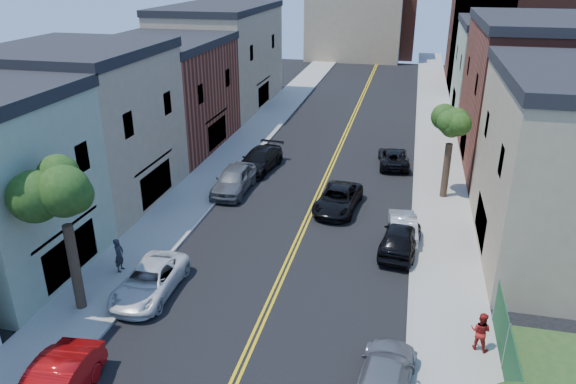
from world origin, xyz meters
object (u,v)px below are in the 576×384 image
Objects in this scene: black_car_left at (259,160)px; dark_car_right_far at (394,157)px; silver_car_right at (402,225)px; pedestrian_right at (481,331)px; black_suv_lane at (338,199)px; pedestrian_left at (119,255)px; grey_car_right at (385,377)px; grey_car_left at (234,180)px; white_pickup at (150,281)px; black_car_right at (400,238)px.

black_car_left is 1.16× the size of dark_car_right_far.
pedestrian_right is (3.23, -9.07, 0.29)m from silver_car_right.
pedestrian_left reaches higher than black_suv_lane.
pedestrian_right is (4.26, -20.40, 0.33)m from dark_car_right_far.
silver_car_right is 0.82× the size of black_suv_lane.
black_suv_lane is 2.91× the size of pedestrian_left.
black_suv_lane reaches higher than grey_car_right.
silver_car_right is 2.40× the size of pedestrian_left.
black_car_left is at bearing 83.53° from grey_car_left.
pedestrian_right is (14.23, -0.80, 0.28)m from white_pickup.
white_pickup is 1.19× the size of silver_car_right.
black_suv_lane is (6.54, -5.50, -0.08)m from black_car_left.
pedestrian_left is at bearing -128.25° from black_suv_lane.
black_car_right is at bearing -70.69° from pedestrian_left.
pedestrian_left is at bearing -15.49° from grey_car_right.
white_pickup is at bearing -123.26° from pedestrian_left.
pedestrian_right reaches higher than white_pickup.
pedestrian_right is at bearing 95.67° from dark_car_right_far.
grey_car_left is 1.23× the size of silver_car_right.
black_suv_lane is at bearing 56.28° from white_pickup.
grey_car_right is at bearing 63.30° from pedestrian_right.
pedestrian_right is (16.45, -2.12, -0.04)m from pedestrian_left.
black_suv_lane is (7.05, -1.21, -0.17)m from grey_car_left.
pedestrian_right reaches higher than silver_car_right.
pedestrian_left is (-12.19, -18.28, 0.37)m from dark_car_right_far.
silver_car_right is at bearing -48.24° from pedestrian_right.
black_car_left is at bearing -29.41° from pedestrian_right.
black_car_right is at bearing -26.97° from grey_car_left.
black_car_right is (0.13, 10.36, 0.12)m from grey_car_right.
silver_car_right is (11.00, -3.92, -0.18)m from grey_car_left.
grey_car_right is (10.30, -20.28, -0.09)m from black_car_left.
silver_car_right is at bearing -30.14° from black_car_left.
black_car_right is at bearing -84.78° from grey_car_right.
grey_car_left is 0.95× the size of black_car_left.
pedestrian_left reaches higher than pedestrian_right.
silver_car_right is (0.19, 12.07, -0.00)m from grey_car_right.
pedestrian_right is at bearing 104.85° from silver_car_right.
grey_car_left is at bearing -13.97° from pedestrian_left.
black_car_left is 1.14× the size of grey_car_right.
grey_car_left is at bearing -20.25° from pedestrian_right.
dark_car_right_far is at bearing -56.06° from pedestrian_right.
grey_car_right is at bearing 95.44° from black_car_right.
black_car_left is at bearing -37.42° from black_car_right.
silver_car_right is 11.37m from dark_car_right_far.
black_car_left is 1.14× the size of black_car_right.
grey_car_right is at bearing -55.14° from black_car_left.
black_car_right reaches higher than black_suv_lane.
silver_car_right is at bearing -84.97° from grey_car_right.
pedestrian_left is at bearing 22.99° from silver_car_right.
black_suv_lane is at bearing -36.50° from pedestrian_right.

